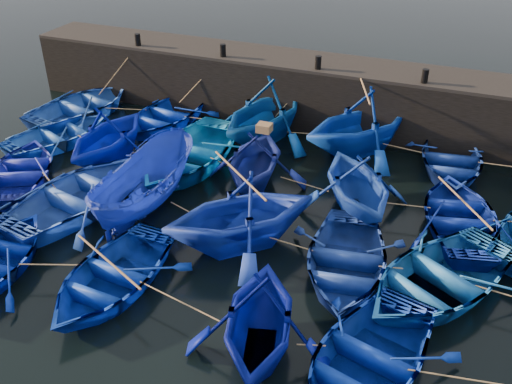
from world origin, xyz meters
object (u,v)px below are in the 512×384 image
at_px(boat_13, 22,170).
at_px(wooden_crate, 264,128).
at_px(boat_0, 82,105).
at_px(boat_8, 188,152).

distance_m(boat_13, wooden_crate, 8.50).
height_order(boat_13, wooden_crate, wooden_crate).
relative_size(boat_0, wooden_crate, 11.04).
bearing_deg(boat_13, boat_8, -174.60).
height_order(boat_0, boat_13, boat_0).
bearing_deg(boat_0, boat_8, 174.46).
xyz_separation_m(boat_8, wooden_crate, (3.06, -0.37, 1.66)).
height_order(boat_8, boat_13, boat_8).
xyz_separation_m(boat_0, wooden_crate, (9.30, -2.66, 1.72)).
bearing_deg(boat_8, wooden_crate, -4.81).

